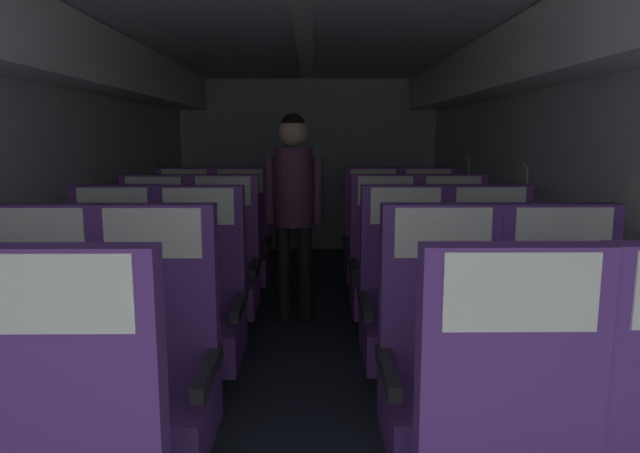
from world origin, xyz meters
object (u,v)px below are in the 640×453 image
object	(u,v)px
seat_b_left_aisle	(153,377)
flight_attendant	(294,196)
seat_c_left_window	(113,309)
seat_c_left_aisle	(199,310)
seat_e_right_aisle	(428,247)
seat_e_left_window	(184,248)
seat_b_right_window	(443,376)
seat_c_right_aisle	(491,308)
seat_b_left_window	(36,377)
seat_d_left_window	(154,273)
seat_e_right_window	(373,247)
seat_e_left_aisle	(240,248)
seat_b_right_aisle	(564,375)
seat_d_right_aisle	(453,271)
seat_d_right_window	(385,272)
seat_c_right_window	(406,309)
seat_d_left_aisle	(223,272)

from	to	relation	value
seat_b_left_aisle	flight_attendant	world-z (taller)	flight_attendant
seat_c_left_window	seat_b_left_aisle	bearing A→B (deg)	-62.03
seat_c_left_aisle	seat_e_right_aisle	bearing A→B (deg)	47.17
seat_e_left_window	seat_b_right_window	bearing A→B (deg)	-58.16
seat_b_right_window	seat_e_left_window	size ratio (longest dim) A/B	1.00
seat_c_left_window	seat_c_right_aisle	size ratio (longest dim) A/B	1.00
seat_c_right_aisle	seat_b_left_window	bearing A→B (deg)	-157.32
seat_d_left_window	seat_c_left_window	bearing A→B (deg)	-89.24
seat_e_right_aisle	seat_c_left_window	bearing A→B (deg)	-140.63
seat_b_left_aisle	seat_c_left_window	distance (m)	0.99
seat_b_left_aisle	seat_c_left_window	xyz separation A→B (m)	(-0.46, 0.87, 0.00)
seat_c_left_window	seat_e_right_window	distance (m)	2.34
seat_d_left_window	seat_e_right_window	distance (m)	1.84
seat_e_left_aisle	flight_attendant	world-z (taller)	flight_attendant
seat_e_left_aisle	seat_b_right_aisle	bearing A→B (deg)	-57.96
seat_c_left_aisle	seat_e_left_aisle	bearing A→B (deg)	89.79
seat_b_left_aisle	seat_e_left_window	world-z (taller)	same
seat_d_right_aisle	seat_d_right_window	distance (m)	0.48
seat_d_left_window	seat_e_left_window	distance (m)	0.88
seat_e_left_aisle	flight_attendant	bearing A→B (deg)	-46.34
seat_e_right_aisle	flight_attendant	bearing A→B (deg)	-155.70
seat_e_right_aisle	seat_b_right_aisle	bearing A→B (deg)	-89.71
seat_c_right_window	seat_d_right_window	size ratio (longest dim) A/B	1.00
seat_c_right_aisle	seat_b_right_window	bearing A→B (deg)	-117.87
seat_d_right_window	seat_b_right_aisle	bearing A→B (deg)	-74.22
seat_b_right_window	seat_c_left_window	size ratio (longest dim) A/B	1.00
seat_b_right_window	seat_c_left_window	world-z (taller)	same
seat_b_left_aisle	seat_d_right_window	world-z (taller)	same
seat_d_left_aisle	seat_d_right_window	xyz separation A→B (m)	(1.13, -0.01, 0.00)
seat_d_left_window	seat_d_right_window	bearing A→B (deg)	0.50
seat_d_left_aisle	seat_e_left_window	xyz separation A→B (m)	(-0.46, 0.85, 0.00)
seat_d_right_window	seat_e_right_aisle	world-z (taller)	same
seat_b_left_window	seat_d_left_window	bearing A→B (deg)	90.43
seat_b_left_window	seat_d_right_aisle	size ratio (longest dim) A/B	1.00
seat_c_right_window	seat_e_right_aisle	distance (m)	1.78
seat_b_right_window	seat_d_left_aisle	world-z (taller)	same
seat_b_right_aisle	seat_d_right_window	bearing A→B (deg)	105.78
seat_b_left_aisle	seat_d_right_window	size ratio (longest dim) A/B	1.00
seat_c_right_window	seat_e_left_aisle	distance (m)	2.03
flight_attendant	seat_b_right_window	bearing A→B (deg)	-56.02
seat_b_right_aisle	seat_d_left_window	bearing A→B (deg)	140.81
seat_e_left_window	seat_e_right_window	bearing A→B (deg)	0.18
seat_d_right_window	seat_e_left_aisle	bearing A→B (deg)	142.99
flight_attendant	seat_d_left_aisle	bearing A→B (deg)	-128.40
seat_c_left_window	seat_b_right_window	bearing A→B (deg)	-28.60
seat_b_left_aisle	seat_b_right_window	size ratio (longest dim) A/B	1.00
seat_c_left_window	seat_c_right_window	size ratio (longest dim) A/B	1.00
seat_b_left_window	seat_d_right_window	world-z (taller)	same
seat_e_right_window	seat_c_left_window	bearing A→B (deg)	-133.11
seat_c_left_window	seat_c_right_window	bearing A→B (deg)	-0.58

